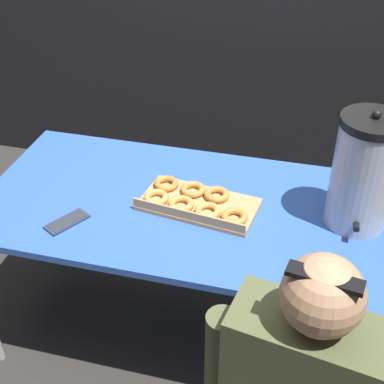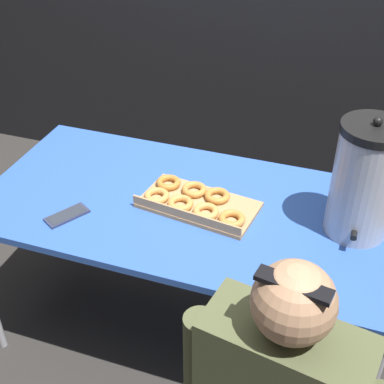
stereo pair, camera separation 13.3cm
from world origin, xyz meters
The scene contains 5 objects.
ground_plane centered at (0.00, 0.00, 0.00)m, with size 12.00×12.00×0.00m, color #2D2B28.
folding_table centered at (0.00, 0.00, 0.67)m, with size 1.59×0.79×0.71m.
donut_box centered at (0.03, 0.00, 0.73)m, with size 0.46×0.29×0.05m.
coffee_urn centered at (0.60, 0.05, 0.92)m, with size 0.22×0.25×0.44m.
cell_phone centered at (-0.40, -0.22, 0.71)m, with size 0.14×0.17×0.01m.
Camera 2 is at (0.54, -1.53, 1.91)m, focal length 50.00 mm.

